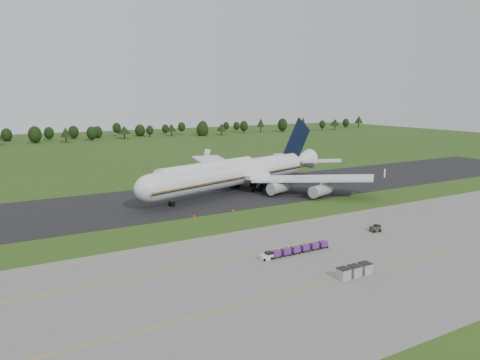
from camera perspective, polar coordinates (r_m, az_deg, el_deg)
ground at (r=112.88m, az=0.17°, el=-4.88°), size 600.00×600.00×0.00m
apron at (r=86.69m, az=11.83°, el=-9.85°), size 300.00×52.00×0.06m
taxiway at (r=137.03m, az=-5.79°, el=-2.18°), size 300.00×40.00×0.08m
apron_markings at (r=91.67m, az=8.86°, el=-8.60°), size 300.00×30.20×0.01m
tree_line at (r=316.61m, az=-24.85°, el=5.13°), size 526.58×22.06×11.95m
aircraft at (r=143.22m, az=-0.54°, el=0.93°), size 77.14×72.28×21.76m
baggage_train at (r=89.73m, az=6.63°, el=-8.48°), size 15.37×1.39×1.34m
utility_cart at (r=107.22m, az=16.16°, el=-5.76°), size 2.38×1.62×1.22m
uld_row at (r=80.85m, az=13.77°, el=-10.71°), size 6.69×1.89×1.87m
edge_markers at (r=117.53m, az=-3.17°, el=-4.14°), size 11.51×0.30×0.60m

